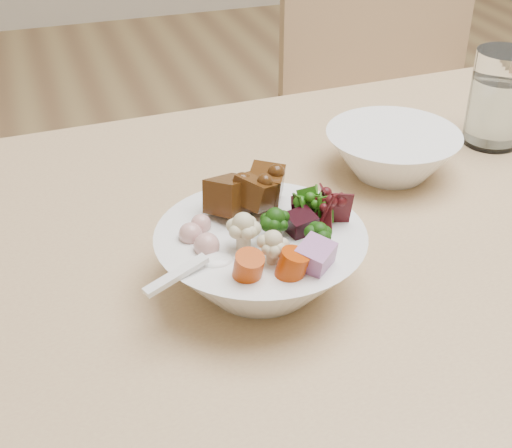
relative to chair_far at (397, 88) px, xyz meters
name	(u,v)px	position (x,y,z in m)	size (l,w,h in m)	color
chair_far	(397,88)	(0.00, 0.00, 0.00)	(0.46, 0.46, 0.95)	tan
food_bowl	(262,254)	(-0.56, -0.73, 0.19)	(0.19, 0.19, 0.10)	white
soup_spoon	(206,265)	(-0.62, -0.77, 0.21)	(0.09, 0.05, 0.02)	white
water_glass	(497,102)	(-0.18, -0.55, 0.21)	(0.07, 0.07, 0.12)	white
side_bowl	(392,153)	(-0.34, -0.58, 0.18)	(0.16, 0.16, 0.05)	white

